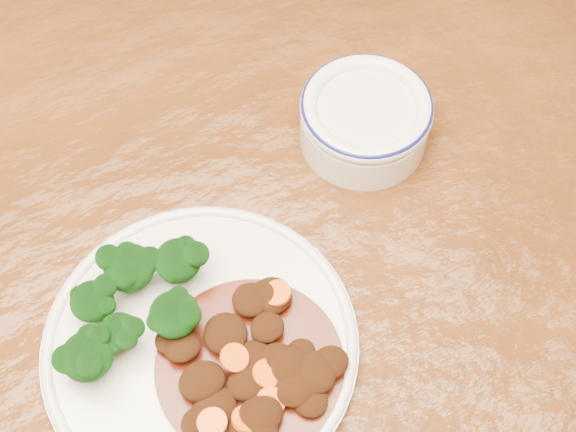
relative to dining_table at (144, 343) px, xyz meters
name	(u,v)px	position (x,y,z in m)	size (l,w,h in m)	color
dining_table	(144,343)	(0.00, 0.00, 0.00)	(1.52, 0.93, 0.75)	#5D2D10
dinner_plate	(200,344)	(0.04, -0.06, 0.09)	(0.27, 0.27, 0.02)	silver
broccoli_florets	(132,303)	(0.00, -0.01, 0.12)	(0.14, 0.10, 0.05)	#7A9C50
mince_stew	(254,369)	(0.07, -0.11, 0.10)	(0.16, 0.16, 0.03)	#4A1407
dip_bowl	(365,119)	(0.27, 0.07, 0.11)	(0.13, 0.13, 0.06)	silver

